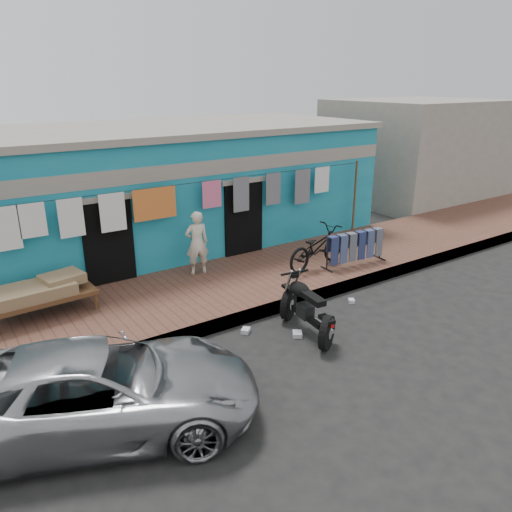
{
  "coord_description": "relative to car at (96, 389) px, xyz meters",
  "views": [
    {
      "loc": [
        -5.36,
        -5.87,
        4.53
      ],
      "look_at": [
        0.0,
        2.0,
        1.15
      ],
      "focal_mm": 35.0,
      "sensor_mm": 36.0,
      "label": 1
    }
  ],
  "objects": [
    {
      "name": "car",
      "position": [
        0.0,
        0.0,
        0.0
      ],
      "size": [
        4.89,
        3.56,
        1.26
      ],
      "primitive_type": "imported",
      "rotation": [
        0.0,
        0.0,
        1.18
      ],
      "color": "#A8A9AD",
      "rests_on": "ground"
    },
    {
      "name": "jeans_rack",
      "position": [
        7.02,
        2.23,
        0.04
      ],
      "size": [
        1.81,
        0.65,
        0.84
      ],
      "primitive_type": null,
      "rotation": [
        0.0,
        0.0,
        -0.09
      ],
      "color": "black",
      "rests_on": "sidewalk"
    },
    {
      "name": "motorcycle",
      "position": [
        4.09,
        0.53,
        -0.09
      ],
      "size": [
        1.01,
        1.82,
        1.08
      ],
      "primitive_type": null,
      "rotation": [
        0.0,
        0.0,
        -0.13
      ],
      "color": "black",
      "rests_on": "ground"
    },
    {
      "name": "building",
      "position": [
        3.93,
        6.96,
        1.06
      ],
      "size": [
        12.2,
        5.2,
        3.36
      ],
      "color": "teal",
      "rests_on": "ground"
    },
    {
      "name": "curb",
      "position": [
        3.93,
        1.52,
        -0.5
      ],
      "size": [
        28.0,
        0.1,
        0.25
      ],
      "primitive_type": "cube",
      "color": "gray",
      "rests_on": "ground"
    },
    {
      "name": "litter_a",
      "position": [
        3.15,
        1.17,
        -0.59
      ],
      "size": [
        0.24,
        0.23,
        0.08
      ],
      "primitive_type": "cube",
      "rotation": [
        0.0,
        0.0,
        0.71
      ],
      "color": "silver",
      "rests_on": "ground"
    },
    {
      "name": "bicycle",
      "position": [
        6.11,
        2.61,
        0.23
      ],
      "size": [
        1.95,
        0.97,
        1.21
      ],
      "primitive_type": "imported",
      "rotation": [
        0.0,
        0.0,
        1.74
      ],
      "color": "black",
      "rests_on": "sidewalk"
    },
    {
      "name": "ground",
      "position": [
        3.93,
        -0.03,
        -0.63
      ],
      "size": [
        80.0,
        80.0,
        0.0
      ],
      "primitive_type": "plane",
      "color": "black",
      "rests_on": "ground"
    },
    {
      "name": "seated_person",
      "position": [
        3.57,
        3.84,
        0.37
      ],
      "size": [
        0.59,
        0.45,
        1.49
      ],
      "primitive_type": "imported",
      "rotation": [
        0.0,
        0.0,
        2.95
      ],
      "color": "beige",
      "rests_on": "sidewalk"
    },
    {
      "name": "sidewalk",
      "position": [
        3.93,
        2.97,
        -0.5
      ],
      "size": [
        28.0,
        3.0,
        0.25
      ],
      "primitive_type": "cube",
      "color": "brown",
      "rests_on": "ground"
    },
    {
      "name": "litter_b",
      "position": [
        5.76,
        1.01,
        -0.59
      ],
      "size": [
        0.18,
        0.19,
        0.08
      ],
      "primitive_type": "cube",
      "rotation": [
        0.0,
        0.0,
        1.04
      ],
      "color": "silver",
      "rests_on": "ground"
    },
    {
      "name": "charpoy",
      "position": [
        0.08,
        3.58,
        -0.04
      ],
      "size": [
        2.14,
        1.2,
        0.68
      ],
      "primitive_type": null,
      "rotation": [
        0.0,
        0.0,
        0.06
      ],
      "color": "brown",
      "rests_on": "sidewalk"
    },
    {
      "name": "neighbor_right",
      "position": [
        14.93,
        6.97,
        1.27
      ],
      "size": [
        6.0,
        5.0,
        3.8
      ],
      "primitive_type": "cube",
      "color": "#9E9384",
      "rests_on": "ground"
    },
    {
      "name": "clothesline",
      "position": [
        3.45,
        4.22,
        1.2
      ],
      "size": [
        10.06,
        0.06,
        2.1
      ],
      "color": "brown",
      "rests_on": "sidewalk"
    },
    {
      "name": "litter_c",
      "position": [
        3.87,
        0.51,
        -0.59
      ],
      "size": [
        0.26,
        0.27,
        0.08
      ],
      "primitive_type": "cube",
      "rotation": [
        0.0,
        0.0,
        0.97
      ],
      "color": "silver",
      "rests_on": "ground"
    }
  ]
}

